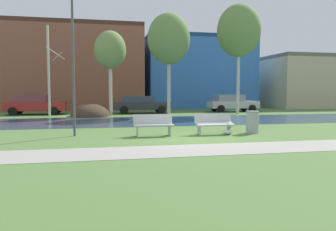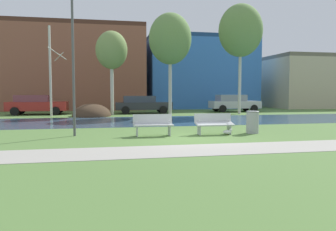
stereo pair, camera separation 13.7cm
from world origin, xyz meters
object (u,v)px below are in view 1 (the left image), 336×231
streetlamp (73,38)px  parked_hatch_third_silver (232,103)px  parked_van_nearest_red (35,104)px  parked_sedan_second_dark (141,104)px  bench_right (214,123)px  bench_left (153,124)px  trash_bin (252,122)px  seagull (228,132)px

streetlamp → parked_hatch_third_silver: bearing=48.2°
parked_van_nearest_red → parked_sedan_second_dark: (8.31, -0.09, -0.04)m
bench_right → bench_left: bearing=180.0°
trash_bin → parked_van_nearest_red: parked_van_nearest_red is taller
parked_van_nearest_red → streetlamp: bearing=-73.9°
parked_sedan_second_dark → parked_hatch_third_silver: size_ratio=1.05×
trash_bin → parked_sedan_second_dark: 14.44m
seagull → parked_van_nearest_red: 17.72m
parked_van_nearest_red → seagull: bearing=-55.1°
bench_left → parked_van_nearest_red: bearing=116.3°
bench_right → parked_van_nearest_red: parked_van_nearest_red is taller
bench_right → streetlamp: 6.66m
bench_right → trash_bin: 1.76m
bench_left → seagull: (3.07, -0.27, -0.34)m
bench_left → parked_van_nearest_red: (-7.05, 14.26, 0.33)m
parked_van_nearest_red → trash_bin: bearing=-51.3°
bench_right → parked_van_nearest_red: size_ratio=0.36×
streetlamp → parked_hatch_third_silver: 19.26m
parked_van_nearest_red → bench_left: bearing=-63.7°
bench_left → trash_bin: (4.33, 0.06, 0.02)m
trash_bin → parked_sedan_second_dark: bearing=102.3°
trash_bin → streetlamp: (-7.44, 0.57, 3.39)m
parked_sedan_second_dark → streetlamp: bearing=-107.9°
parked_van_nearest_red → parked_hatch_third_silver: bearing=1.9°
bench_right → parked_sedan_second_dark: 14.23m
bench_left → parked_sedan_second_dark: 14.23m
parked_sedan_second_dark → bench_right: bearing=-84.7°
streetlamp → bench_left: bearing=-11.5°
bench_left → bench_right: (2.57, 0.00, 0.00)m
seagull → parked_sedan_second_dark: 14.57m
streetlamp → parked_sedan_second_dark: streetlamp is taller
bench_left → streetlamp: size_ratio=0.27×
bench_right → streetlamp: bearing=173.6°
parked_van_nearest_red → parked_hatch_third_silver: size_ratio=1.02×
seagull → parked_van_nearest_red: (-10.12, 14.53, 0.67)m
seagull → parked_sedan_second_dark: (-1.81, 14.44, 0.63)m
bench_left → parked_sedan_second_dark: parked_sedan_second_dark is taller
seagull → parked_hatch_third_silver: 16.43m
trash_bin → parked_sedan_second_dark: size_ratio=0.21×
trash_bin → parked_hatch_third_silver: (5.24, 14.74, 0.30)m
bench_right → parked_hatch_third_silver: bearing=64.7°
bench_left → parked_sedan_second_dark: size_ratio=0.35×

